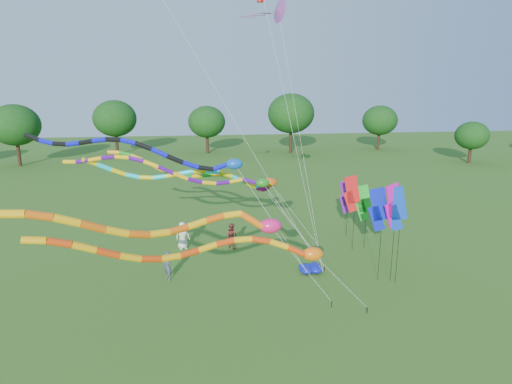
{
  "coord_description": "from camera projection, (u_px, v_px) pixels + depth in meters",
  "views": [
    {
      "loc": [
        -4.43,
        -17.88,
        10.55
      ],
      "look_at": [
        -1.18,
        5.35,
        4.8
      ],
      "focal_mm": 30.0,
      "sensor_mm": 36.0,
      "label": 1
    }
  ],
  "objects": [
    {
      "name": "tube_kite_purple",
      "position": [
        187.0,
        173.0,
        23.48
      ],
      "size": [
        14.29,
        1.79,
        7.63
      ],
      "rotation": [
        0.0,
        0.0,
        -0.1
      ],
      "color": "black",
      "rests_on": "ground"
    },
    {
      "name": "blue_nylon_heap",
      "position": [
        307.0,
        266.0,
        25.45
      ],
      "size": [
        1.21,
        1.21,
        0.42
      ],
      "color": "#0D18AE",
      "rests_on": "ground"
    },
    {
      "name": "banner_pole_blue_a",
      "position": [
        378.0,
        210.0,
        23.17
      ],
      "size": [
        1.15,
        0.32,
        5.37
      ],
      "rotation": [
        0.0,
        0.0,
        -0.21
      ],
      "color": "black",
      "rests_on": "ground"
    },
    {
      "name": "banner_pole_green",
      "position": [
        363.0,
        203.0,
        28.1
      ],
      "size": [
        1.13,
        0.44,
        4.42
      ],
      "rotation": [
        0.0,
        0.0,
        -0.32
      ],
      "color": "black",
      "rests_on": "ground"
    },
    {
      "name": "tube_kite_orange",
      "position": [
        176.0,
        224.0,
        16.69
      ],
      "size": [
        14.14,
        4.72,
        7.32
      ],
      "rotation": [
        0.0,
        0.0,
        0.3
      ],
      "color": "black",
      "rests_on": "ground"
    },
    {
      "name": "tube_kite_green",
      "position": [
        207.0,
        175.0,
        27.47
      ],
      "size": [
        12.83,
        4.27,
        7.06
      ],
      "rotation": [
        0.0,
        0.0,
        -0.31
      ],
      "color": "black",
      "rests_on": "ground"
    },
    {
      "name": "tree_ring",
      "position": [
        330.0,
        183.0,
        23.04
      ],
      "size": [
        119.01,
        115.28,
        9.68
      ],
      "color": "#382314",
      "rests_on": "ground"
    },
    {
      "name": "ground",
      "position": [
        296.0,
        316.0,
        20.31
      ],
      "size": [
        160.0,
        160.0,
        0.0
      ],
      "primitive_type": "plane",
      "color": "#2A5C18",
      "rests_on": "ground"
    },
    {
      "name": "banner_pole_violet",
      "position": [
        345.0,
        197.0,
        30.28
      ],
      "size": [
        1.11,
        0.51,
        4.28
      ],
      "rotation": [
        0.0,
        0.0,
        0.38
      ],
      "color": "black",
      "rests_on": "ground"
    },
    {
      "name": "person_a",
      "position": [
        183.0,
        235.0,
        28.58
      ],
      "size": [
        1.03,
        0.82,
        1.86
      ],
      "primitive_type": "imported",
      "rotation": [
        0.0,
        0.0,
        0.28
      ],
      "color": "silver",
      "rests_on": "ground"
    },
    {
      "name": "banner_pole_red",
      "position": [
        352.0,
        194.0,
        27.55
      ],
      "size": [
        1.16,
        0.17,
        5.12
      ],
      "rotation": [
        0.0,
        0.0,
        -0.08
      ],
      "color": "black",
      "rests_on": "ground"
    },
    {
      "name": "person_c",
      "position": [
        232.0,
        236.0,
        28.72
      ],
      "size": [
        1.05,
        1.06,
        1.73
      ],
      "primitive_type": "imported",
      "rotation": [
        0.0,
        0.0,
        2.33
      ],
      "color": "brown",
      "rests_on": "ground"
    },
    {
      "name": "tube_kite_cyan",
      "position": [
        207.0,
        177.0,
        25.09
      ],
      "size": [
        13.84,
        2.12,
        7.33
      ],
      "rotation": [
        0.0,
        0.0,
        0.18
      ],
      "color": "black",
      "rests_on": "ground"
    },
    {
      "name": "banner_pole_magenta_b",
      "position": [
        393.0,
        206.0,
        22.82
      ],
      "size": [
        1.13,
        0.44,
        5.67
      ],
      "rotation": [
        0.0,
        0.0,
        0.32
      ],
      "color": "black",
      "rests_on": "ground"
    },
    {
      "name": "banner_pole_blue_b",
      "position": [
        396.0,
        209.0,
        22.78
      ],
      "size": [
        1.09,
        0.54,
        5.53
      ],
      "rotation": [
        0.0,
        0.0,
        -0.41
      ],
      "color": "black",
      "rests_on": "ground"
    },
    {
      "name": "person_b",
      "position": [
        167.0,
        266.0,
        23.94
      ],
      "size": [
        0.66,
        0.72,
        1.64
      ],
      "primitive_type": "imported",
      "rotation": [
        0.0,
        0.0,
        -0.99
      ],
      "color": "#42475C",
      "rests_on": "ground"
    },
    {
      "name": "tube_kite_blue",
      "position": [
        155.0,
        154.0,
        22.82
      ],
      "size": [
        15.03,
        2.83,
        8.65
      ],
      "rotation": [
        0.0,
        0.0,
        -0.14
      ],
      "color": "black",
      "rests_on": "ground"
    },
    {
      "name": "delta_kite_high_c",
      "position": [
        278.0,
        11.0,
        24.98
      ],
      "size": [
        4.18,
        5.34,
        15.79
      ],
      "rotation": [
        0.0,
        0.0,
        0.31
      ],
      "color": "black",
      "rests_on": "ground"
    },
    {
      "name": "tube_kite_red",
      "position": [
        222.0,
        250.0,
        17.47
      ],
      "size": [
        13.63,
        3.15,
        6.19
      ],
      "rotation": [
        0.0,
        0.0,
        0.18
      ],
      "color": "black",
      "rests_on": "ground"
    }
  ]
}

